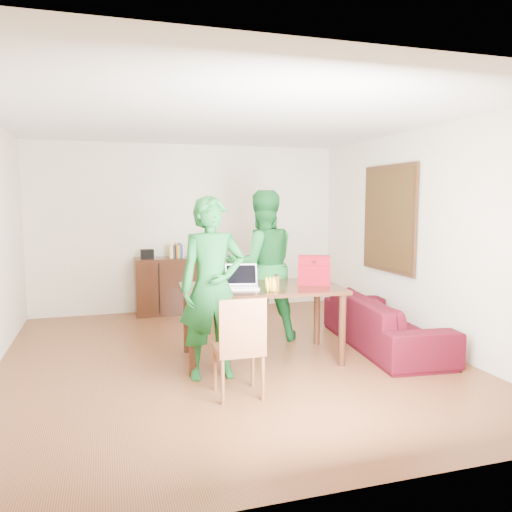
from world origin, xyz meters
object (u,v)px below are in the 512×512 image
object	(u,v)px
table	(261,296)
person_far	(262,266)
chair	(239,367)
sofa	(384,322)
bottle	(276,283)
person_near	(212,288)
laptop	(242,284)
red_bag	(314,273)

from	to	relation	value
table	person_far	xyz separation A→B (m)	(0.25, 0.76, 0.24)
table	chair	distance (m)	1.20
table	sofa	bearing A→B (deg)	5.19
chair	table	bearing A→B (deg)	63.26
table	bottle	world-z (taller)	bottle
table	bottle	size ratio (longest dim) A/B	9.91
person_near	laptop	xyz separation A→B (m)	(0.41, 0.35, -0.04)
table	chair	bearing A→B (deg)	-113.27
sofa	laptop	bearing A→B (deg)	97.87
person_far	laptop	distance (m)	0.96
red_bag	chair	bearing A→B (deg)	-118.44
chair	bottle	world-z (taller)	bottle
chair	laptop	xyz separation A→B (m)	(0.29, 0.93, 0.61)
table	chair	xyz separation A→B (m)	(-0.53, -0.98, -0.45)
bottle	sofa	xyz separation A→B (m)	(1.53, 0.33, -0.62)
table	laptop	world-z (taller)	laptop
chair	bottle	distance (m)	1.11
laptop	table	bearing A→B (deg)	24.90
person_far	red_bag	bearing A→B (deg)	116.44
laptop	person_near	bearing A→B (deg)	-127.87
person_far	bottle	size ratio (longest dim) A/B	10.28
chair	bottle	bearing A→B (deg)	49.36
table	bottle	bearing A→B (deg)	-72.67
person_near	red_bag	world-z (taller)	person_near
person_near	laptop	bearing A→B (deg)	41.61
laptop	person_far	bearing A→B (deg)	70.22
person_far	red_bag	size ratio (longest dim) A/B	5.31
person_near	red_bag	xyz separation A→B (m)	(1.27, 0.37, 0.05)
laptop	sofa	world-z (taller)	laptop
person_far	red_bag	distance (m)	0.89
person_far	bottle	xyz separation A→B (m)	(-0.18, -1.08, -0.04)
table	bottle	xyz separation A→B (m)	(0.07, -0.32, 0.20)
person_near	bottle	xyz separation A→B (m)	(0.72, 0.09, 0.01)
table	laptop	distance (m)	0.29
person_far	sofa	size ratio (longest dim) A/B	0.91
person_near	person_far	bearing A→B (deg)	53.20
table	person_near	world-z (taller)	person_near
person_near	sofa	size ratio (longest dim) A/B	0.87
person_near	sofa	bearing A→B (deg)	11.26
chair	laptop	size ratio (longest dim) A/B	2.31
bottle	sofa	distance (m)	1.68
red_bag	bottle	bearing A→B (deg)	-131.01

